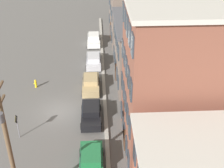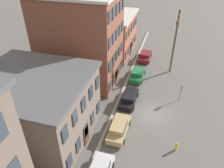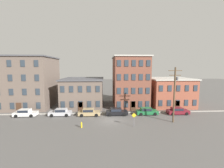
# 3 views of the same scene
# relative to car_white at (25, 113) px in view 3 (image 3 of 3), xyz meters

# --- Properties ---
(ground_plane) EXTENTS (200.00, 200.00, 0.00)m
(ground_plane) POSITION_rel_car_white_xyz_m (16.96, -3.37, -0.75)
(ground_plane) COLOR #565451
(kerb_strip) EXTENTS (56.00, 0.36, 0.16)m
(kerb_strip) POSITION_rel_car_white_xyz_m (16.96, 1.13, -0.67)
(kerb_strip) COLOR #9E998E
(kerb_strip) RESTS_ON ground_plane
(apartment_corner) EXTENTS (11.60, 12.27, 12.46)m
(apartment_corner) POSITION_rel_car_white_xyz_m (-2.64, 8.50, 5.49)
(apartment_corner) COLOR #66564C
(apartment_corner) RESTS_ON ground_plane
(apartment_midblock) EXTENTS (10.12, 11.14, 7.07)m
(apartment_midblock) POSITION_rel_car_white_xyz_m (10.63, 7.93, 2.80)
(apartment_midblock) COLOR #66564C
(apartment_midblock) RESTS_ON ground_plane
(apartment_far) EXTENTS (8.64, 10.94, 12.55)m
(apartment_far) POSITION_rel_car_white_xyz_m (22.42, 7.83, 5.54)
(apartment_far) COLOR brown
(apartment_far) RESTS_ON ground_plane
(apartment_annex) EXTENTS (10.57, 9.97, 7.09)m
(apartment_annex) POSITION_rel_car_white_xyz_m (32.73, 7.35, 2.81)
(apartment_annex) COLOR brown
(apartment_annex) RESTS_ON ground_plane
(car_white) EXTENTS (4.40, 1.92, 1.43)m
(car_white) POSITION_rel_car_white_xyz_m (0.00, 0.00, 0.00)
(car_white) COLOR silver
(car_white) RESTS_ON ground_plane
(car_silver) EXTENTS (4.40, 1.92, 1.43)m
(car_silver) POSITION_rel_car_white_xyz_m (6.99, -0.02, 0.00)
(car_silver) COLOR #B7B7BC
(car_silver) RESTS_ON ground_plane
(car_tan) EXTENTS (4.40, 1.92, 1.43)m
(car_tan) POSITION_rel_car_white_xyz_m (12.78, -0.31, 0.00)
(car_tan) COLOR tan
(car_tan) RESTS_ON ground_plane
(car_black) EXTENTS (4.40, 1.92, 1.43)m
(car_black) POSITION_rel_car_white_xyz_m (18.41, -0.25, 0.00)
(car_black) COLOR black
(car_black) RESTS_ON ground_plane
(car_green) EXTENTS (4.40, 1.92, 1.43)m
(car_green) POSITION_rel_car_white_xyz_m (24.71, -0.19, 0.00)
(car_green) COLOR #1E6638
(car_green) RESTS_ON ground_plane
(car_maroon) EXTENTS (4.40, 1.92, 1.43)m
(car_maroon) POSITION_rel_car_white_xyz_m (31.29, -0.34, 0.00)
(car_maroon) COLOR maroon
(car_maroon) RESTS_ON ground_plane
(caution_sign) EXTENTS (0.87, 0.08, 2.40)m
(caution_sign) POSITION_rel_car_white_xyz_m (20.76, -6.55, 0.83)
(caution_sign) COLOR slate
(caution_sign) RESTS_ON ground_plane
(utility_pole) EXTENTS (2.40, 0.44, 9.84)m
(utility_pole) POSITION_rel_car_white_xyz_m (28.24, -4.88, 4.77)
(utility_pole) COLOR brown
(utility_pole) RESTS_ON ground_plane
(fire_hydrant) EXTENTS (0.24, 0.34, 0.96)m
(fire_hydrant) POSITION_rel_car_white_xyz_m (12.15, -6.47, -0.27)
(fire_hydrant) COLOR yellow
(fire_hydrant) RESTS_ON ground_plane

